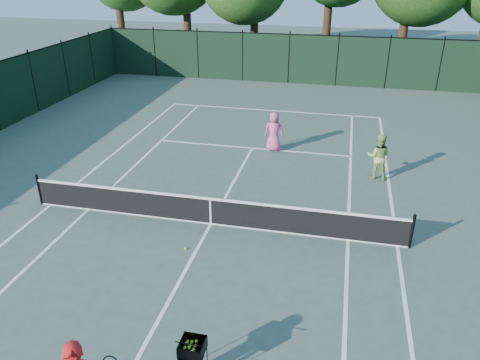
% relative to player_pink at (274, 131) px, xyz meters
% --- Properties ---
extents(ground, '(90.00, 90.00, 0.00)m').
position_rel_player_pink_xyz_m(ground, '(-0.92, -6.38, -0.84)').
color(ground, '#45534B').
rests_on(ground, ground).
extents(sideline_doubles_left, '(0.10, 23.77, 0.01)m').
position_rel_player_pink_xyz_m(sideline_doubles_left, '(-6.40, -6.38, -0.83)').
color(sideline_doubles_left, white).
rests_on(sideline_doubles_left, ground).
extents(sideline_doubles_right, '(0.10, 23.77, 0.01)m').
position_rel_player_pink_xyz_m(sideline_doubles_right, '(4.57, -6.38, -0.83)').
color(sideline_doubles_right, white).
rests_on(sideline_doubles_right, ground).
extents(sideline_singles_left, '(0.10, 23.77, 0.01)m').
position_rel_player_pink_xyz_m(sideline_singles_left, '(-5.03, -6.38, -0.83)').
color(sideline_singles_left, white).
rests_on(sideline_singles_left, ground).
extents(sideline_singles_right, '(0.10, 23.77, 0.01)m').
position_rel_player_pink_xyz_m(sideline_singles_right, '(3.20, -6.38, -0.83)').
color(sideline_singles_right, white).
rests_on(sideline_singles_right, ground).
extents(baseline_far, '(10.97, 0.10, 0.01)m').
position_rel_player_pink_xyz_m(baseline_far, '(-0.92, 5.50, -0.83)').
color(baseline_far, white).
rests_on(baseline_far, ground).
extents(service_line_far, '(8.23, 0.10, 0.01)m').
position_rel_player_pink_xyz_m(service_line_far, '(-0.92, 0.02, -0.83)').
color(service_line_far, white).
rests_on(service_line_far, ground).
extents(center_service_line, '(0.10, 12.80, 0.01)m').
position_rel_player_pink_xyz_m(center_service_line, '(-0.92, -6.38, -0.83)').
color(center_service_line, white).
rests_on(center_service_line, ground).
extents(tennis_net, '(11.69, 0.09, 1.06)m').
position_rel_player_pink_xyz_m(tennis_net, '(-0.92, -6.38, -0.36)').
color(tennis_net, black).
rests_on(tennis_net, ground).
extents(fence_far, '(24.00, 0.05, 3.00)m').
position_rel_player_pink_xyz_m(fence_far, '(-0.92, 11.62, 0.66)').
color(fence_far, black).
rests_on(fence_far, ground).
extents(player_pink, '(0.84, 0.57, 1.67)m').
position_rel_player_pink_xyz_m(player_pink, '(0.00, 0.00, 0.00)').
color(player_pink, '#DE4E89').
rests_on(player_pink, ground).
extents(player_green, '(0.86, 0.69, 1.70)m').
position_rel_player_pink_xyz_m(player_green, '(4.11, -1.85, 0.01)').
color(player_green, '#99B95C').
rests_on(player_green, ground).
extents(ball_hopper, '(0.50, 0.50, 0.89)m').
position_rel_player_pink_xyz_m(ball_hopper, '(0.34, -11.98, -0.09)').
color(ball_hopper, black).
rests_on(ball_hopper, ground).
extents(loose_ball_midcourt, '(0.07, 0.07, 0.07)m').
position_rel_player_pink_xyz_m(loose_ball_midcourt, '(-1.22, -7.88, -0.80)').
color(loose_ball_midcourt, '#D2EE30').
rests_on(loose_ball_midcourt, ground).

